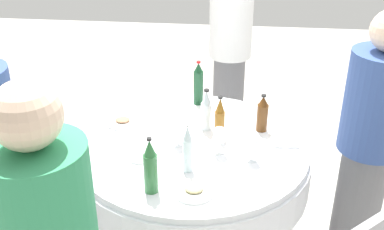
{
  "coord_description": "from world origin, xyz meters",
  "views": [
    {
      "loc": [
        0.26,
        -2.36,
        2.15
      ],
      "look_at": [
        0.0,
        0.0,
        0.93
      ],
      "focal_mm": 43.69,
      "sensor_mm": 36.0,
      "label": 1
    }
  ],
  "objects_px": {
    "wine_glass_north": "(219,136)",
    "plate_right": "(189,115)",
    "dining_table": "(192,165)",
    "plate_south": "(194,191)",
    "bottle_amber_front": "(220,119)",
    "person_rear": "(368,150)",
    "bottle_brown_left": "(262,114)",
    "bottle_dark_green_outer": "(198,84)",
    "plate_far": "(123,122)",
    "plate_near": "(143,153)",
    "wine_glass_left": "(252,146)",
    "bottle_clear_rear": "(206,111)",
    "person_east": "(230,54)",
    "wine_glass_outer": "(178,127)",
    "bottle_clear_east": "(188,150)",
    "bottle_green_north": "(150,167)"
  },
  "relations": [
    {
      "from": "wine_glass_north",
      "to": "plate_right",
      "type": "xyz_separation_m",
      "value": [
        -0.23,
        0.44,
        -0.1
      ]
    },
    {
      "from": "dining_table",
      "to": "wine_glass_north",
      "type": "xyz_separation_m",
      "value": [
        0.16,
        -0.09,
        0.26
      ]
    },
    {
      "from": "plate_right",
      "to": "plate_south",
      "type": "xyz_separation_m",
      "value": [
        0.12,
        -0.83,
        0.0
      ]
    },
    {
      "from": "bottle_amber_front",
      "to": "person_rear",
      "type": "distance_m",
      "value": 0.84
    },
    {
      "from": "dining_table",
      "to": "bottle_brown_left",
      "type": "xyz_separation_m",
      "value": [
        0.41,
        0.21,
        0.26
      ]
    },
    {
      "from": "bottle_brown_left",
      "to": "bottle_dark_green_outer",
      "type": "bearing_deg",
      "value": 141.84
    },
    {
      "from": "plate_far",
      "to": "plate_right",
      "type": "xyz_separation_m",
      "value": [
        0.41,
        0.15,
        -0.0
      ]
    },
    {
      "from": "plate_far",
      "to": "plate_near",
      "type": "bearing_deg",
      "value": -59.84
    },
    {
      "from": "plate_far",
      "to": "wine_glass_left",
      "type": "bearing_deg",
      "value": -23.19
    },
    {
      "from": "person_rear",
      "to": "bottle_brown_left",
      "type": "bearing_deg",
      "value": -113.68
    },
    {
      "from": "plate_far",
      "to": "bottle_dark_green_outer",
      "type": "bearing_deg",
      "value": 37.48
    },
    {
      "from": "bottle_clear_rear",
      "to": "person_east",
      "type": "xyz_separation_m",
      "value": [
        0.1,
        1.05,
        0.0
      ]
    },
    {
      "from": "bottle_clear_rear",
      "to": "person_east",
      "type": "relative_size",
      "value": 0.16
    },
    {
      "from": "wine_glass_left",
      "to": "plate_right",
      "type": "bearing_deg",
      "value": 129.02
    },
    {
      "from": "wine_glass_outer",
      "to": "plate_south",
      "type": "bearing_deg",
      "value": -72.66
    },
    {
      "from": "bottle_clear_east",
      "to": "bottle_brown_left",
      "type": "distance_m",
      "value": 0.64
    },
    {
      "from": "bottle_green_north",
      "to": "wine_glass_left",
      "type": "height_order",
      "value": "bottle_green_north"
    },
    {
      "from": "wine_glass_outer",
      "to": "plate_right",
      "type": "bearing_deg",
      "value": 87.25
    },
    {
      "from": "bottle_green_north",
      "to": "bottle_amber_front",
      "type": "bearing_deg",
      "value": 61.88
    },
    {
      "from": "person_east",
      "to": "plate_right",
      "type": "bearing_deg",
      "value": -96.83
    },
    {
      "from": "plate_south",
      "to": "plate_near",
      "type": "bearing_deg",
      "value": 135.03
    },
    {
      "from": "bottle_brown_left",
      "to": "wine_glass_left",
      "type": "distance_m",
      "value": 0.36
    },
    {
      "from": "bottle_green_north",
      "to": "plate_south",
      "type": "relative_size",
      "value": 1.52
    },
    {
      "from": "bottle_clear_east",
      "to": "bottle_dark_green_outer",
      "type": "xyz_separation_m",
      "value": [
        -0.03,
        0.83,
        0.02
      ]
    },
    {
      "from": "wine_glass_outer",
      "to": "plate_far",
      "type": "distance_m",
      "value": 0.46
    },
    {
      "from": "bottle_amber_front",
      "to": "person_rear",
      "type": "height_order",
      "value": "person_rear"
    },
    {
      "from": "bottle_amber_front",
      "to": "plate_south",
      "type": "relative_size",
      "value": 1.36
    },
    {
      "from": "wine_glass_left",
      "to": "bottle_brown_left",
      "type": "bearing_deg",
      "value": 80.03
    },
    {
      "from": "bottle_clear_rear",
      "to": "plate_south",
      "type": "distance_m",
      "value": 0.68
    },
    {
      "from": "wine_glass_left",
      "to": "plate_south",
      "type": "bearing_deg",
      "value": -130.81
    },
    {
      "from": "wine_glass_left",
      "to": "plate_south",
      "type": "height_order",
      "value": "wine_glass_left"
    },
    {
      "from": "dining_table",
      "to": "plate_far",
      "type": "height_order",
      "value": "plate_far"
    },
    {
      "from": "bottle_amber_front",
      "to": "wine_glass_north",
      "type": "xyz_separation_m",
      "value": [
        0.01,
        -0.18,
        -0.01
      ]
    },
    {
      "from": "bottle_dark_green_outer",
      "to": "plate_south",
      "type": "height_order",
      "value": "bottle_dark_green_outer"
    },
    {
      "from": "plate_south",
      "to": "bottle_brown_left",
      "type": "bearing_deg",
      "value": 63.21
    },
    {
      "from": "bottle_clear_rear",
      "to": "bottle_brown_left",
      "type": "height_order",
      "value": "bottle_clear_rear"
    },
    {
      "from": "wine_glass_outer",
      "to": "person_east",
      "type": "height_order",
      "value": "person_east"
    },
    {
      "from": "bottle_brown_left",
      "to": "wine_glass_north",
      "type": "relative_size",
      "value": 1.54
    },
    {
      "from": "bottle_dark_green_outer",
      "to": "plate_south",
      "type": "distance_m",
      "value": 1.04
    },
    {
      "from": "bottle_clear_east",
      "to": "person_east",
      "type": "bearing_deg",
      "value": 83.9
    },
    {
      "from": "plate_south",
      "to": "plate_near",
      "type": "distance_m",
      "value": 0.46
    },
    {
      "from": "plate_near",
      "to": "person_rear",
      "type": "relative_size",
      "value": 0.13
    },
    {
      "from": "plate_far",
      "to": "person_east",
      "type": "distance_m",
      "value": 1.22
    },
    {
      "from": "plate_far",
      "to": "person_rear",
      "type": "xyz_separation_m",
      "value": [
        1.44,
        -0.32,
        0.09
      ]
    },
    {
      "from": "wine_glass_north",
      "to": "plate_far",
      "type": "relative_size",
      "value": 0.78
    },
    {
      "from": "plate_near",
      "to": "bottle_clear_rear",
      "type": "bearing_deg",
      "value": 46.42
    },
    {
      "from": "bottle_brown_left",
      "to": "person_east",
      "type": "distance_m",
      "value": 1.06
    },
    {
      "from": "bottle_clear_rear",
      "to": "plate_south",
      "type": "bearing_deg",
      "value": -90.34
    },
    {
      "from": "bottle_clear_east",
      "to": "plate_right",
      "type": "relative_size",
      "value": 1.09
    },
    {
      "from": "wine_glass_outer",
      "to": "wine_glass_north",
      "type": "bearing_deg",
      "value": -15.08
    }
  ]
}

